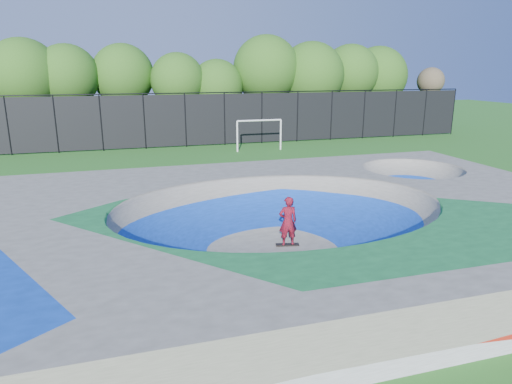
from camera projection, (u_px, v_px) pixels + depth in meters
ground at (279, 246)px, 15.24m from camera, size 120.00×120.00×0.00m
skate_deck at (280, 225)px, 15.05m from camera, size 22.00×14.00×1.50m
skater at (288, 221)px, 15.09m from camera, size 0.65×0.46×1.71m
skateboard at (287, 245)px, 15.31m from camera, size 0.81×0.39×0.05m
soccer_goal at (259, 129)px, 32.62m from camera, size 3.38×0.12×2.24m
fence at (185, 119)px, 34.09m from camera, size 48.09×0.09×4.04m
treeline at (184, 76)px, 38.17m from camera, size 52.54×7.37×8.61m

